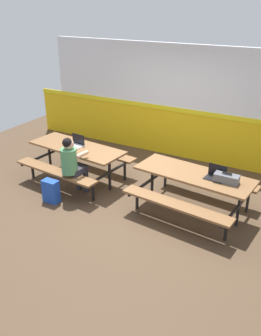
{
  "coord_description": "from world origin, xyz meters",
  "views": [
    {
      "loc": [
        3.03,
        -5.25,
        3.47
      ],
      "look_at": [
        0.0,
        0.15,
        0.55
      ],
      "focal_mm": 38.57,
      "sensor_mm": 36.0,
      "label": 1
    }
  ],
  "objects_px": {
    "laptop_silver": "(76,143)",
    "student_nearer": "(72,162)",
    "toolbox_grey": "(226,178)",
    "backpack_dark": "(51,191)",
    "picnic_table_left": "(77,154)",
    "laptop_dark": "(215,176)",
    "picnic_table_right": "(193,182)"
  },
  "relations": [
    {
      "from": "laptop_silver",
      "to": "student_nearer",
      "type": "bearing_deg",
      "value": -59.29
    },
    {
      "from": "toolbox_grey",
      "to": "backpack_dark",
      "type": "relative_size",
      "value": 0.91
    },
    {
      "from": "picnic_table_left",
      "to": "laptop_dark",
      "type": "relative_size",
      "value": 6.17
    },
    {
      "from": "student_nearer",
      "to": "laptop_silver",
      "type": "height_order",
      "value": "student_nearer"
    },
    {
      "from": "picnic_table_left",
      "to": "laptop_silver",
      "type": "height_order",
      "value": "laptop_silver"
    },
    {
      "from": "picnic_table_right",
      "to": "laptop_dark",
      "type": "distance_m",
      "value": 0.43
    },
    {
      "from": "picnic_table_right",
      "to": "backpack_dark",
      "type": "height_order",
      "value": "picnic_table_right"
    },
    {
      "from": "picnic_table_right",
      "to": "laptop_dark",
      "type": "xyz_separation_m",
      "value": [
        0.37,
        0.0,
        0.21
      ]
    },
    {
      "from": "picnic_table_right",
      "to": "laptop_silver",
      "type": "xyz_separation_m",
      "value": [
        -2.56,
        0.06,
        0.21
      ]
    },
    {
      "from": "picnic_table_left",
      "to": "toolbox_grey",
      "type": "xyz_separation_m",
      "value": [
        3.09,
        -0.07,
        0.23
      ]
    },
    {
      "from": "picnic_table_left",
      "to": "picnic_table_right",
      "type": "height_order",
      "value": "same"
    },
    {
      "from": "picnic_table_right",
      "to": "picnic_table_left",
      "type": "bearing_deg",
      "value": 179.66
    },
    {
      "from": "student_nearer",
      "to": "backpack_dark",
      "type": "relative_size",
      "value": 2.74
    },
    {
      "from": "laptop_silver",
      "to": "laptop_dark",
      "type": "distance_m",
      "value": 2.93
    },
    {
      "from": "laptop_dark",
      "to": "toolbox_grey",
      "type": "distance_m",
      "value": 0.21
    },
    {
      "from": "laptop_silver",
      "to": "toolbox_grey",
      "type": "relative_size",
      "value": 0.85
    },
    {
      "from": "laptop_dark",
      "to": "backpack_dark",
      "type": "height_order",
      "value": "laptop_dark"
    },
    {
      "from": "laptop_silver",
      "to": "picnic_table_left",
      "type": "bearing_deg",
      "value": -48.51
    },
    {
      "from": "student_nearer",
      "to": "backpack_dark",
      "type": "height_order",
      "value": "student_nearer"
    },
    {
      "from": "picnic_table_right",
      "to": "laptop_dark",
      "type": "bearing_deg",
      "value": 0.12
    },
    {
      "from": "picnic_table_left",
      "to": "backpack_dark",
      "type": "distance_m",
      "value": 1.07
    },
    {
      "from": "laptop_silver",
      "to": "backpack_dark",
      "type": "height_order",
      "value": "laptop_silver"
    },
    {
      "from": "laptop_silver",
      "to": "toolbox_grey",
      "type": "distance_m",
      "value": 3.13
    },
    {
      "from": "picnic_table_right",
      "to": "student_nearer",
      "type": "distance_m",
      "value": 2.26
    },
    {
      "from": "picnic_table_left",
      "to": "laptop_dark",
      "type": "distance_m",
      "value": 2.9
    },
    {
      "from": "laptop_silver",
      "to": "laptop_dark",
      "type": "relative_size",
      "value": 1.0
    },
    {
      "from": "laptop_dark",
      "to": "toolbox_grey",
      "type": "xyz_separation_m",
      "value": [
        0.2,
        -0.06,
        0.02
      ]
    },
    {
      "from": "toolbox_grey",
      "to": "backpack_dark",
      "type": "height_order",
      "value": "toolbox_grey"
    },
    {
      "from": "student_nearer",
      "to": "laptop_silver",
      "type": "distance_m",
      "value": 0.74
    },
    {
      "from": "toolbox_grey",
      "to": "backpack_dark",
      "type": "distance_m",
      "value": 3.17
    },
    {
      "from": "laptop_dark",
      "to": "picnic_table_left",
      "type": "bearing_deg",
      "value": 179.72
    },
    {
      "from": "picnic_table_right",
      "to": "backpack_dark",
      "type": "bearing_deg",
      "value": -157.74
    }
  ]
}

